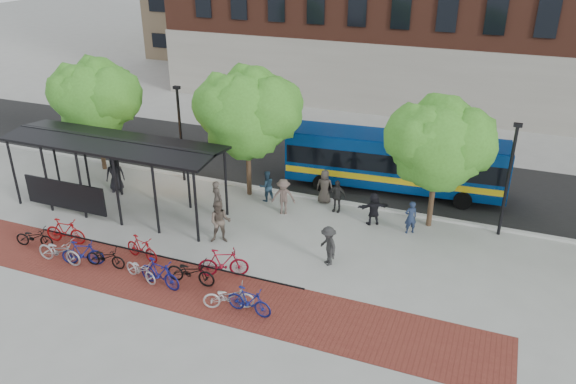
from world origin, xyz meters
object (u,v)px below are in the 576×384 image
at_px(pedestrian_5, 374,209).
at_px(tree_c, 441,141).
at_px(pedestrian_7, 411,217).
at_px(pedestrian_9, 328,246).
at_px(bike_9, 223,263).
at_px(lamp_post_right, 508,177).
at_px(bike_8, 191,272).
at_px(bus_shelter, 112,150).
at_px(bike_7, 160,273).
at_px(pedestrian_2, 267,186).
at_px(bike_0, 34,237).
at_px(bike_6, 141,270).
at_px(tree_a, 96,95).
at_px(pedestrian_3, 283,197).
at_px(bike_10, 229,297).
at_px(bike_11, 249,301).
at_px(bike_2, 59,251).
at_px(bike_3, 83,253).
at_px(bus, 395,160).
at_px(bike_1, 65,231).
at_px(pedestrian_6, 325,187).
at_px(pedestrian_1, 217,199).
at_px(pedestrian_0, 115,174).
at_px(pedestrian_8, 220,222).
at_px(bike_5, 142,248).
at_px(tree_b, 249,109).
at_px(bike_4, 105,257).
at_px(lamp_post_left, 180,131).
at_px(pedestrian_4, 337,196).

bearing_deg(pedestrian_5, tree_c, 169.63).
distance_m(pedestrian_7, pedestrian_9, 4.57).
bearing_deg(bike_9, pedestrian_9, -80.02).
relative_size(lamp_post_right, bike_8, 2.60).
distance_m(bus_shelter, bike_7, 7.70).
xyz_separation_m(lamp_post_right, pedestrian_2, (-10.88, -0.66, -1.96)).
relative_size(bike_0, bike_6, 1.00).
xyz_separation_m(tree_a, pedestrian_3, (11.33, -1.41, -3.36)).
xyz_separation_m(bike_10, bike_11, (0.81, -0.02, 0.05)).
distance_m(bike_2, bike_8, 5.70).
distance_m(tree_c, bike_6, 13.40).
relative_size(lamp_post_right, bike_3, 2.96).
xyz_separation_m(bus, bike_3, (-10.01, -11.61, -1.17)).
xyz_separation_m(bus, bike_1, (-11.86, -10.50, -1.13)).
bearing_deg(bike_2, bus, -43.81).
bearing_deg(pedestrian_6, bike_10, 79.53).
xyz_separation_m(bike_7, pedestrian_7, (7.96, 7.58, 0.20)).
distance_m(pedestrian_2, pedestrian_5, 5.51).
relative_size(bike_7, pedestrian_6, 1.11).
relative_size(tree_c, bus, 0.54).
distance_m(pedestrian_1, pedestrian_7, 8.83).
relative_size(bike_8, pedestrian_6, 1.16).
relative_size(pedestrian_0, pedestrian_3, 1.06).
height_order(lamp_post_right, pedestrian_3, lamp_post_right).
relative_size(tree_c, bike_2, 2.89).
height_order(bike_3, pedestrian_8, pedestrian_8).
bearing_deg(pedestrian_7, tree_c, -158.89).
bearing_deg(bike_5, bike_7, -115.04).
distance_m(tree_b, bike_9, 8.42).
xyz_separation_m(bus, bike_11, (-2.48, -12.04, -1.17)).
xyz_separation_m(bike_3, bike_5, (1.97, 1.19, -0.00)).
distance_m(bike_2, pedestrian_9, 10.79).
relative_size(tree_c, bike_8, 3.00).
xyz_separation_m(bike_6, pedestrian_6, (4.41, 9.01, 0.41)).
bearing_deg(bus_shelter, pedestrian_3, 17.74).
height_order(bike_4, pedestrian_9, pedestrian_9).
distance_m(bike_5, pedestrian_9, 7.54).
bearing_deg(bike_0, pedestrian_5, -72.95).
bearing_deg(pedestrian_6, pedestrian_8, 53.57).
height_order(tree_a, lamp_post_left, tree_a).
height_order(bus_shelter, bike_3, bus_shelter).
bearing_deg(lamp_post_left, bike_11, -48.29).
xyz_separation_m(tree_a, bike_4, (6.51, -8.32, -3.79)).
relative_size(tree_a, bike_0, 3.70).
relative_size(bus_shelter, pedestrian_8, 5.52).
height_order(bike_9, bike_11, bike_9).
distance_m(bike_0, bike_7, 6.62).
height_order(pedestrian_5, pedestrian_8, pedestrian_8).
bearing_deg(pedestrian_4, bike_4, -128.15).
bearing_deg(bike_9, tree_c, -67.21).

